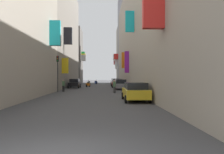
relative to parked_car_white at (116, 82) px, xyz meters
The scene contains 18 objects.
ground_plane 10.00m from the parked_car_white, 111.74° to the right, with size 140.00×140.00×0.00m, color #424244.
building_left_mid_a 15.08m from the parked_car_white, 166.76° to the right, with size 7.28×24.38×19.82m.
building_left_mid_c 21.26m from the parked_car_white, 125.40° to the left, with size 7.36×8.61×15.10m.
building_right_near 16.92m from the parked_car_white, 73.32° to the right, with size 7.32×49.80×17.24m.
building_right_mid_a 16.62m from the parked_car_white, 70.99° to the left, with size 7.15×3.84×21.83m.
building_right_mid_b 19.40m from the parked_car_white, 76.28° to the left, with size 7.06×6.36×15.63m.
parked_car_white is the anchor object (origin of this frame).
parked_car_grey 11.47m from the parked_car_white, 89.35° to the right, with size 1.93×3.98×1.53m.
parked_car_red 5.79m from the parked_car_white, 90.45° to the right, with size 1.99×4.06×1.51m.
parked_car_silver 9.63m from the parked_car_white, 88.76° to the left, with size 1.83×4.38×1.42m.
parked_car_black 10.23m from the parked_car_white, 136.84° to the right, with size 1.88×4.06×1.56m.
parked_car_yellow 26.78m from the parked_car_white, 89.62° to the right, with size 2.01×4.21×1.53m.
scooter_white 11.12m from the parked_car_white, 123.39° to the left, with size 0.65×1.76×1.13m.
scooter_blue 10.24m from the parked_car_white, 115.38° to the left, with size 0.73×1.72×1.13m.
scooter_orange 6.68m from the parked_car_white, 143.22° to the right, with size 0.77×1.75×1.13m.
pedestrian_crossing 18.40m from the parked_car_white, 93.62° to the right, with size 0.41×0.41×1.57m.
pedestrian_near_left 17.60m from the parked_car_white, 116.04° to the right, with size 0.48×0.48×1.58m.
traffic_light_near_corner 18.88m from the parked_car_white, 116.13° to the right, with size 0.26×0.34×4.60m.
Camera 1 is at (1.30, -5.24, 2.07)m, focal length 34.89 mm.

